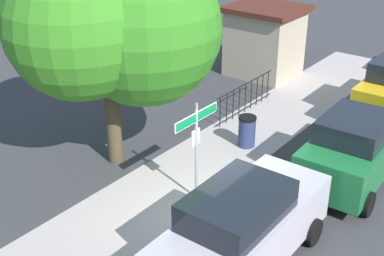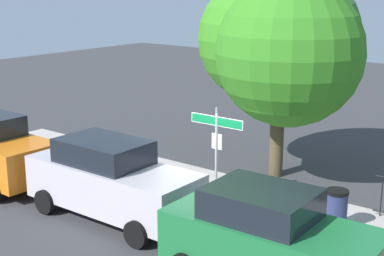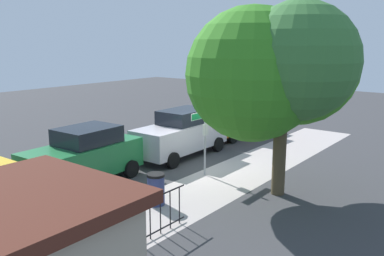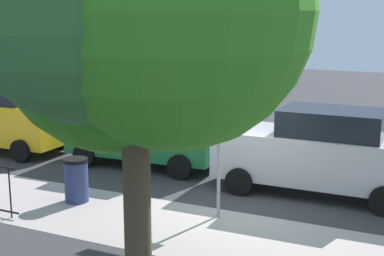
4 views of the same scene
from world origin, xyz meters
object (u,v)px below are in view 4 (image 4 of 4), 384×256
Objects in this scene: car_yellow at (2,116)px; trash_bin at (76,180)px; street_sign at (219,128)px; car_silver at (321,152)px; car_green at (148,130)px; shade_tree at (129,15)px.

trash_bin is (-4.89, 2.86, -0.55)m from car_yellow.
car_silver is (-1.53, -2.35, -0.85)m from street_sign.
car_yellow reaches higher than car_green.
car_silver is at bearing -108.17° from shade_tree.
car_yellow is at bearing 3.37° from car_green.
car_yellow is at bearing -30.31° from trash_bin.
street_sign is 8.45m from car_yellow.
car_green reaches higher than trash_bin.
shade_tree is 6.36m from car_silver.
shade_tree is 7.21m from car_green.
trash_bin is at bearing 148.79° from car_yellow.
car_silver is 5.53m from trash_bin.
car_silver reaches higher than car_green.
street_sign is 2.93m from car_silver.
street_sign is 3.69m from shade_tree.
car_green is (3.07, -5.75, -3.09)m from shade_tree.
shade_tree reaches higher than car_yellow.
car_silver is at bearing 179.06° from car_yellow.
street_sign reaches higher than trash_bin.
car_silver is at bearing -123.02° from street_sign.
car_yellow is (8.08, -2.36, -0.80)m from street_sign.
trash_bin is at bearing -39.28° from shade_tree.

